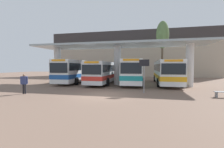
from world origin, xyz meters
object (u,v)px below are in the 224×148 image
Objects in this scene: transit_bus_left_bay at (78,70)px; info_sign_platform at (144,69)px; transit_bus_center_bay at (106,71)px; transit_bus_far_right_bay at (166,71)px; transit_bus_right_bay at (133,71)px; pedestrian_waiting at (24,82)px; poplar_tree_behind_left at (162,36)px.

info_sign_platform is (10.13, -7.77, 0.33)m from transit_bus_left_bay.
transit_bus_center_bay is 8.57m from transit_bus_far_right_bay.
transit_bus_right_bay reaches higher than transit_bus_far_right_bay.
pedestrian_waiting is at bearing 38.83° from transit_bus_far_right_bay.
transit_bus_left_bay is 1.05× the size of transit_bus_right_bay.
transit_bus_left_bay is 13.04m from transit_bus_far_right_bay.
poplar_tree_behind_left is (3.20, 15.64, 5.99)m from info_sign_platform.
info_sign_platform is 1.74× the size of pedestrian_waiting.
transit_bus_right_bay is 13.46m from pedestrian_waiting.
transit_bus_right_bay is at bearing 176.38° from transit_bus_left_bay.
transit_bus_center_bay is 4.05m from transit_bus_right_bay.
transit_bus_right_bay reaches higher than pedestrian_waiting.
info_sign_platform is (-2.91, -8.03, 0.40)m from transit_bus_far_right_bay.
transit_bus_left_bay is 3.77× the size of info_sign_platform.
info_sign_platform reaches higher than transit_bus_center_bay.
poplar_tree_behind_left is at bearing 78.45° from info_sign_platform.
info_sign_platform is at bearing 140.91° from transit_bus_left_bay.
info_sign_platform is at bearing -2.17° from pedestrian_waiting.
transit_bus_left_bay is 1.01× the size of transit_bus_far_right_bay.
info_sign_platform is (1.61, -7.47, 0.34)m from transit_bus_right_bay.
transit_bus_far_right_bay is 1.05× the size of poplar_tree_behind_left.
poplar_tree_behind_left is (13.62, 18.32, 7.10)m from pedestrian_waiting.
transit_bus_center_bay is at bearing 48.80° from pedestrian_waiting.
transit_bus_far_right_bay reaches higher than transit_bus_center_bay.
transit_bus_right_bay is 11.41m from poplar_tree_behind_left.
poplar_tree_behind_left is (8.85, 7.90, 6.46)m from transit_bus_center_bay.
info_sign_platform is 10.82m from pedestrian_waiting.
transit_bus_left_bay is 10.48m from pedestrian_waiting.
transit_bus_far_right_bay is 6.50× the size of pedestrian_waiting.
transit_bus_center_bay is 3.99× the size of info_sign_platform.
poplar_tree_behind_left is at bearing -92.06° from transit_bus_far_right_bay.
transit_bus_left_bay is 8.52m from transit_bus_right_bay.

